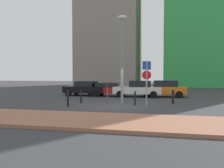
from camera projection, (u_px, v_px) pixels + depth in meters
ground_plane at (116, 106)px, 15.51m from camera, size 120.00×120.00×0.00m
sidewalk_brick at (92, 120)px, 10.14m from camera, size 40.00×3.60×0.14m
parked_car_black at (85, 88)px, 23.10m from camera, size 4.33×2.30×1.46m
parked_car_red at (107, 89)px, 22.71m from camera, size 4.30×2.08×1.32m
parked_car_white at (138, 89)px, 21.79m from camera, size 4.52×2.10×1.55m
parked_car_orange at (164, 88)px, 21.85m from camera, size 4.28×1.99×1.57m
parking_sign_post at (147, 78)px, 15.04m from camera, size 0.60×0.13×3.01m
parking_meter at (107, 91)px, 16.17m from camera, size 0.18×0.14×1.49m
street_lamp at (122, 51)px, 16.49m from camera, size 0.70×0.36×6.37m
traffic_bollard_near at (81, 96)px, 17.03m from camera, size 0.14×0.14×0.97m
traffic_bollard_mid at (173, 97)px, 16.60m from camera, size 0.17×0.17×1.01m
traffic_bollard_far at (135, 98)px, 15.76m from camera, size 0.12×0.12×0.97m
traffic_bollard_edge at (68, 99)px, 15.14m from camera, size 0.15×0.15×1.06m
building_colorful_midrise at (213, 9)px, 43.30m from camera, size 18.11×16.34×29.07m
building_under_construction at (111, 36)px, 46.00m from camera, size 11.36×12.96×19.93m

